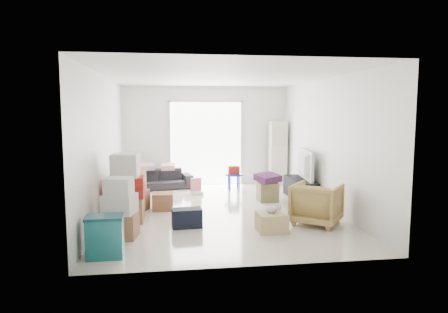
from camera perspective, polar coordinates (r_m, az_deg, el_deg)
name	(u,v)px	position (r m, az deg, el deg)	size (l,w,h in m)	color
room_shell	(220,145)	(8.01, -0.64, 1.68)	(4.98, 6.48, 3.18)	silver
sliding_door	(206,140)	(10.97, -2.59, 2.40)	(2.10, 0.04, 2.33)	white
ac_tower	(278,153)	(11.03, 7.71, 0.45)	(0.45, 0.30, 1.75)	beige
tv_console	(300,189)	(9.45, 10.85, -4.55)	(0.42, 1.39, 0.46)	black
television	(301,176)	(9.40, 10.89, -2.70)	(1.18, 0.68, 0.16)	black
sofa	(158,176)	(10.56, -9.35, -2.79)	(1.73, 0.50, 0.68)	#252429
pillow_left	(147,161)	(10.54, -10.94, -0.67)	(0.36, 0.28, 0.11)	#E2A5B3
pillow_right	(168,161)	(10.46, -7.98, -0.68)	(0.32, 0.26, 0.11)	#E2A5B3
armchair	(317,202)	(7.37, 13.11, -6.31)	(0.79, 0.74, 0.81)	#AC8D4C
storage_bins	(105,236)	(5.86, -16.63, -10.88)	(0.52, 0.37, 0.59)	#185E61
box_stack_a	(120,211)	(6.62, -14.68, -7.55)	(0.59, 0.52, 0.97)	brown
box_stack_b	(126,192)	(7.55, -13.82, -4.97)	(0.69, 0.62, 1.25)	brown
box_stack_c	(132,190)	(8.34, -13.03, -4.72)	(0.72, 0.66, 0.87)	brown
loose_box	(163,201)	(8.36, -8.73, -6.36)	(0.41, 0.41, 0.35)	brown
duffel_bag	(187,218)	(7.08, -5.33, -8.73)	(0.51, 0.31, 0.33)	black
ottoman	(267,192)	(9.09, 6.23, -5.03)	(0.43, 0.43, 0.43)	olive
blanket	(268,179)	(9.04, 6.25, -3.27)	(0.47, 0.47, 0.14)	#4E2050
kids_table	(234,173)	(10.31, 1.41, -2.38)	(0.48, 0.48, 0.61)	#1526D3
toy_walker	(196,190)	(9.83, -3.97, -4.76)	(0.34, 0.32, 0.39)	silver
wood_crate	(271,222)	(6.86, 6.79, -9.28)	(0.48, 0.48, 0.32)	tan
plush_bunny	(273,209)	(6.82, 7.05, -7.44)	(0.28, 0.16, 0.14)	#B2ADA8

